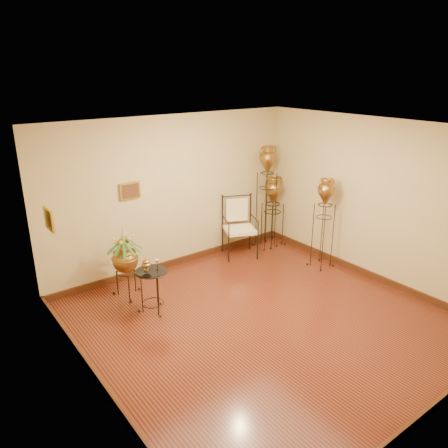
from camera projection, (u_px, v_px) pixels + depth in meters
ground at (263, 321)px, 6.48m from camera, size 5.00×5.00×0.00m
room_shell at (266, 210)px, 5.90m from camera, size 5.02×5.02×2.81m
amphora_tall at (266, 196)px, 8.84m from camera, size 0.48×0.48×2.12m
amphora_mid at (323, 223)px, 8.00m from camera, size 0.42×0.42×1.72m
amphora_short at (273, 211)px, 9.07m from camera, size 0.54×0.54×1.49m
planter_urn at (125, 257)px, 6.98m from camera, size 0.69×0.69×1.22m
armchair at (240, 227)px, 8.55m from camera, size 0.86×0.83×1.19m
side_table at (152, 290)px, 6.62m from camera, size 0.53×0.53×0.87m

